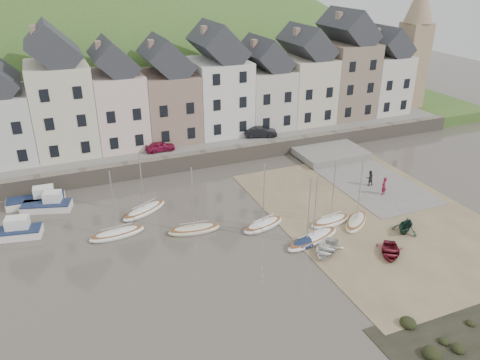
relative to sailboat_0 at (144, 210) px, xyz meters
name	(u,v)px	position (x,y,z in m)	size (l,w,h in m)	color
ground	(267,240)	(8.57, -8.67, -0.26)	(160.00, 160.00, 0.00)	#4D463C
quay_land	(169,122)	(8.57, 23.33, 0.49)	(90.00, 30.00, 1.50)	#385923
quay_street	(194,144)	(8.57, 11.83, 1.29)	(70.00, 7.00, 0.10)	slate
seawall	(203,159)	(8.57, 8.33, 0.64)	(70.00, 1.20, 1.80)	slate
beach	(374,215)	(19.57, -8.67, -0.23)	(18.00, 26.00, 0.06)	brown
slipway	(359,175)	(23.57, -0.67, -0.20)	(8.00, 18.00, 0.12)	slate
hillside	(116,174)	(3.57, 51.33, -18.25)	(134.40, 84.00, 84.00)	#385923
townhouse_terrace	(197,88)	(10.33, 15.33, 7.06)	(61.05, 8.00, 13.93)	silver
church_spire	(415,40)	(43.12, 15.33, 10.79)	(4.00, 4.00, 18.00)	#997F60
sailboat_0	(144,210)	(0.00, 0.00, 0.00)	(5.05, 3.71, 6.32)	white
sailboat_1	(117,234)	(-3.03, -3.22, 0.00)	(4.89, 1.92, 6.32)	white
sailboat_2	(194,229)	(3.26, -5.06, 0.00)	(4.73, 2.04, 6.32)	beige
sailboat_3	(263,225)	(9.13, -6.68, 0.00)	(4.51, 2.59, 6.32)	white
sailboat_4	(313,239)	(12.00, -10.36, 0.00)	(5.92, 3.03, 6.32)	white
sailboat_5	(307,241)	(11.30, -10.53, 0.01)	(4.16, 2.44, 6.32)	#152142
sailboat_6	(330,221)	(14.97, -8.38, 0.00)	(4.32, 1.99, 6.32)	white
sailboat_7	(356,221)	(17.03, -9.33, 0.00)	(4.16, 3.82, 6.32)	beige
motorboat_0	(48,204)	(-8.24, 4.07, 0.32)	(4.78, 2.92, 1.70)	white
motorboat_1	(11,231)	(-11.35, 0.08, 0.32)	(5.53, 2.70, 1.70)	white
motorboat_2	(38,199)	(-9.09, 5.66, 0.32)	(5.39, 2.00, 1.70)	white
rowboat_white	(326,249)	(12.07, -12.30, 0.15)	(2.41, 3.37, 0.70)	silver
rowboat_green	(406,225)	(20.10, -12.16, 0.47)	(2.19, 2.54, 1.34)	#153025
rowboat_red	(390,251)	(16.62, -14.51, 0.12)	(2.20, 3.08, 0.64)	maroon
person_red	(384,186)	(22.88, -5.60, 0.80)	(0.68, 0.45, 1.88)	maroon
person_dark	(370,178)	(22.90, -3.28, 0.67)	(0.79, 0.62, 1.63)	black
car_left	(160,146)	(4.31, 10.83, 1.91)	(1.34, 3.33, 1.14)	maroon
car_right	(260,132)	(16.91, 10.83, 2.00)	(1.39, 3.99, 1.32)	black
shore_rocks	(474,335)	(15.68, -23.86, -0.14)	(14.00, 6.15, 0.74)	black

